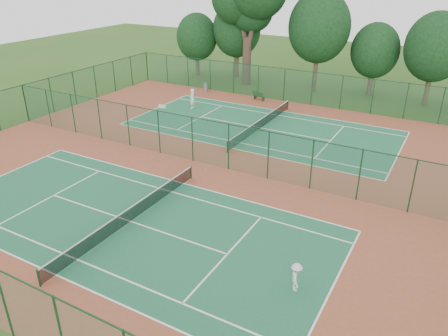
{
  "coord_description": "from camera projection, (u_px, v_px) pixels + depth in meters",
  "views": [
    {
      "loc": [
        15.25,
        -25.15,
        13.7
      ],
      "look_at": [
        2.81,
        -2.93,
        1.6
      ],
      "focal_mm": 35.0,
      "sensor_mm": 36.0,
      "label": 1
    }
  ],
  "objects": [
    {
      "name": "red_pad",
      "position": [
        210.0,
        165.0,
        32.43
      ],
      "size": [
        40.0,
        36.0,
        0.01
      ],
      "primitive_type": "cube",
      "color": "brown",
      "rests_on": "ground"
    },
    {
      "name": "stray_ball_c",
      "position": [
        163.0,
        156.0,
        33.75
      ],
      "size": [
        0.07,
        0.07,
        0.07
      ],
      "primitive_type": "sphere",
      "color": "#ACC12D",
      "rests_on": "red_pad"
    },
    {
      "name": "evergreen_row",
      "position": [
        320.0,
        90.0,
        51.32
      ],
      "size": [
        39.0,
        5.0,
        12.0
      ],
      "primitive_type": null,
      "color": "black",
      "rests_on": "ground"
    },
    {
      "name": "bench",
      "position": [
        259.0,
        96.0,
        47.26
      ],
      "size": [
        1.53,
        0.85,
        0.91
      ],
      "rotation": [
        0.0,
        0.0,
        -0.31
      ],
      "color": "#123518",
      "rests_on": "red_pad"
    },
    {
      "name": "tennis_net_far",
      "position": [
        262.0,
        122.0,
        39.29
      ],
      "size": [
        0.1,
        12.9,
        0.97
      ],
      "color": "#133519",
      "rests_on": "ground"
    },
    {
      "name": "court_near",
      "position": [
        131.0,
        222.0,
        25.33
      ],
      "size": [
        23.77,
        10.97,
        0.01
      ],
      "primitive_type": "cube",
      "color": "#1D5E3D",
      "rests_on": "red_pad"
    },
    {
      "name": "ground",
      "position": [
        210.0,
        165.0,
        32.43
      ],
      "size": [
        120.0,
        120.0,
        0.0
      ],
      "primitive_type": "plane",
      "color": "#2E5219",
      "rests_on": "ground"
    },
    {
      "name": "trash_bin",
      "position": [
        206.0,
        87.0,
        50.55
      ],
      "size": [
        0.68,
        0.68,
        0.93
      ],
      "primitive_type": "cylinder",
      "rotation": [
        0.0,
        0.0,
        0.43
      ],
      "color": "slate",
      "rests_on": "red_pad"
    },
    {
      "name": "stray_ball_b",
      "position": [
        233.0,
        175.0,
        30.83
      ],
      "size": [
        0.07,
        0.07,
        0.07
      ],
      "primitive_type": "sphere",
      "color": "#AAC82E",
      "rests_on": "red_pad"
    },
    {
      "name": "player_near",
      "position": [
        296.0,
        277.0,
        19.78
      ],
      "size": [
        0.87,
        1.07,
        1.44
      ],
      "primitive_type": "imported",
      "rotation": [
        0.0,
        0.0,
        2.0
      ],
      "color": "silver",
      "rests_on": "court_near"
    },
    {
      "name": "court_far",
      "position": [
        261.0,
        128.0,
        39.52
      ],
      "size": [
        23.77,
        10.97,
        0.01
      ],
      "primitive_type": "cube",
      "color": "#20663F",
      "rests_on": "red_pad"
    },
    {
      "name": "kit_bag",
      "position": [
        162.0,
        106.0,
        44.93
      ],
      "size": [
        0.82,
        0.5,
        0.29
      ],
      "primitive_type": "cube",
      "rotation": [
        0.0,
        0.0,
        0.29
      ],
      "color": "silver",
      "rests_on": "red_pad"
    },
    {
      "name": "tennis_net_near",
      "position": [
        130.0,
        214.0,
        25.11
      ],
      "size": [
        0.1,
        12.9,
        0.97
      ],
      "color": "#153B1E",
      "rests_on": "ground"
    },
    {
      "name": "stray_ball_a",
      "position": [
        206.0,
        169.0,
        31.71
      ],
      "size": [
        0.07,
        0.07,
        0.07
      ],
      "primitive_type": "sphere",
      "color": "yellow",
      "rests_on": "red_pad"
    },
    {
      "name": "fence_divider",
      "position": [
        210.0,
        143.0,
        31.68
      ],
      "size": [
        40.0,
        0.09,
        3.5
      ],
      "color": "#16442E",
      "rests_on": "ground"
    },
    {
      "name": "fence_west",
      "position": [
        25.0,
        103.0,
        40.5
      ],
      "size": [
        0.09,
        36.0,
        3.5
      ],
      "rotation": [
        0.0,
        0.0,
        1.57
      ],
      "color": "#1A4F2A",
      "rests_on": "ground"
    },
    {
      "name": "player_far",
      "position": [
        192.0,
        99.0,
        44.43
      ],
      "size": [
        0.54,
        0.77,
        2.02
      ],
      "primitive_type": "imported",
      "rotation": [
        0.0,
        0.0,
        -1.49
      ],
      "color": "white",
      "rests_on": "court_far"
    },
    {
      "name": "fence_north",
      "position": [
        298.0,
        87.0,
        45.86
      ],
      "size": [
        40.0,
        0.09,
        3.5
      ],
      "color": "#16442C",
      "rests_on": "ground"
    }
  ]
}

